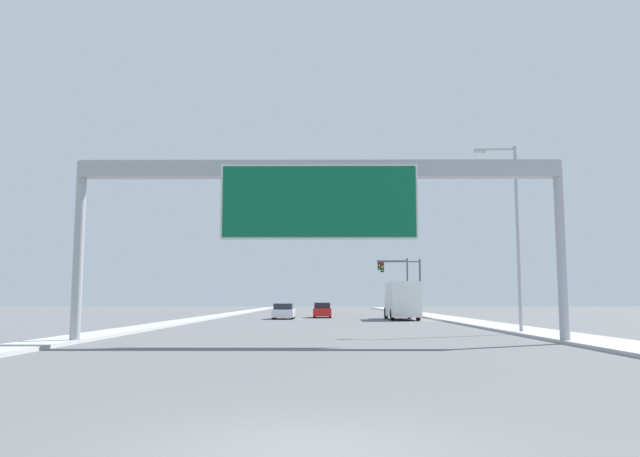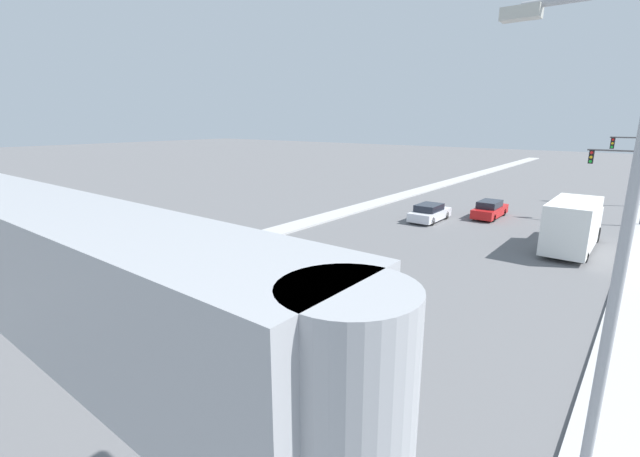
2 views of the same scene
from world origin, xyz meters
name	(u,v)px [view 1 (image 1 of 2)]	position (x,y,z in m)	size (l,w,h in m)	color
ground_plane	(306,452)	(0.00, 0.00, 0.00)	(300.00, 300.00, 0.00)	slate
sidewalk_right	(427,315)	(11.25, 60.00, 0.07)	(3.00, 120.00, 0.15)	#B0B0B0
median_strip_left	(223,315)	(-10.75, 60.00, 0.07)	(2.00, 120.00, 0.15)	#B0B0B0
sign_gantry	(319,193)	(0.00, 17.89, 6.18)	(20.31, 0.73, 7.53)	#9EA0A5
car_mid_center	(322,311)	(0.00, 53.83, 0.69)	(1.73, 4.70, 1.46)	red
car_far_center	(284,312)	(-3.50, 49.56, 0.67)	(1.89, 4.51, 1.40)	silver
truck_box_primary	(402,301)	(7.00, 47.50, 1.66)	(2.46, 8.10, 3.26)	white
traffic_light_near_intersection	(407,277)	(8.84, 58.00, 4.07)	(4.40, 0.32, 6.02)	#4C4C4F
traffic_light_mid_block	(398,277)	(9.13, 68.00, 4.46)	(3.80, 0.32, 6.73)	#4C4C4F
street_lamp_right	(513,224)	(10.12, 24.92, 5.69)	(2.25, 0.28, 9.88)	#9EA0A5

